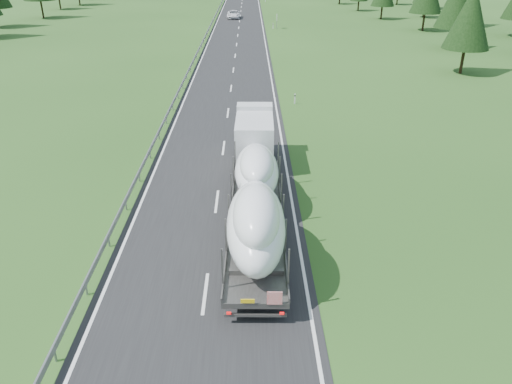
{
  "coord_description": "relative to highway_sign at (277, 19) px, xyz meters",
  "views": [
    {
      "loc": [
        2.06,
        -18.12,
        14.06
      ],
      "look_at": [
        2.37,
        6.13,
        2.06
      ],
      "focal_mm": 35.0,
      "sensor_mm": 36.0,
      "label": 1
    }
  ],
  "objects": [
    {
      "name": "highway_sign",
      "position": [
        0.0,
        0.0,
        0.0
      ],
      "size": [
        0.08,
        0.9,
        2.6
      ],
      "color": "slate",
      "rests_on": "ground"
    },
    {
      "name": "ground",
      "position": [
        -7.2,
        -80.0,
        -1.81
      ],
      "size": [
        400.0,
        400.0,
        0.0
      ],
      "primitive_type": "plane",
      "color": "#254B19",
      "rests_on": "ground"
    },
    {
      "name": "distant_van",
      "position": [
        -8.54,
        14.93,
        -1.0
      ],
      "size": [
        2.68,
        5.81,
        1.62
      ],
      "primitive_type": "imported",
      "rotation": [
        0.0,
        0.0,
        0.0
      ],
      "color": "white",
      "rests_on": "ground"
    },
    {
      "name": "guardrail",
      "position": [
        -12.5,
        19.94,
        -1.21
      ],
      "size": [
        0.1,
        400.0,
        0.76
      ],
      "color": "slate",
      "rests_on": "ground"
    },
    {
      "name": "road_surface",
      "position": [
        -7.2,
        20.0,
        -1.8
      ],
      "size": [
        10.0,
        400.0,
        0.02
      ],
      "primitive_type": "cube",
      "color": "black",
      "rests_on": "ground"
    },
    {
      "name": "boat_truck",
      "position": [
        -4.83,
        -73.19,
        0.52
      ],
      "size": [
        3.06,
        19.97,
        4.63
      ],
      "color": "silver",
      "rests_on": "ground"
    }
  ]
}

